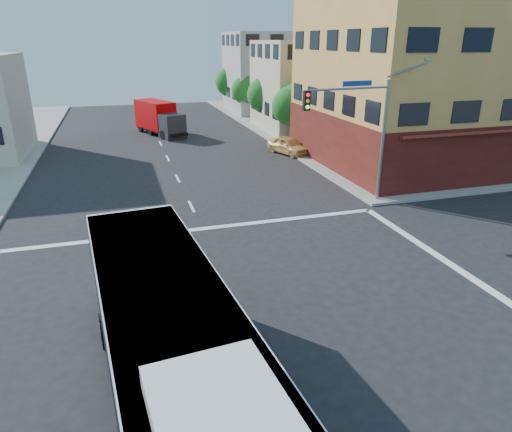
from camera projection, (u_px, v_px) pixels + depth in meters
name	position (u px, v px, depth m)	size (l,w,h in m)	color
ground	(256.00, 337.00, 14.76)	(120.00, 120.00, 0.00)	black
sidewalk_ne	(449.00, 119.00, 55.39)	(50.00, 50.00, 0.15)	gray
corner_building_ne	(438.00, 84.00, 34.51)	(18.10, 15.44, 14.00)	#D69A4C
building_east_near	(317.00, 86.00, 48.05)	(12.06, 10.06, 9.00)	#BFB592
building_east_far	(275.00, 72.00, 60.38)	(12.06, 10.06, 10.00)	#9D9C98
signal_mast_ne	(359.00, 119.00, 24.89)	(7.91, 1.13, 8.07)	slate
street_tree_a	(293.00, 104.00, 41.61)	(3.60, 3.60, 5.53)	#362613
street_tree_b	(266.00, 93.00, 48.70)	(3.80, 3.80, 5.79)	#362613
street_tree_c	(246.00, 88.00, 55.95)	(3.40, 3.40, 5.29)	#362613
street_tree_d	(230.00, 80.00, 62.95)	(4.00, 4.00, 6.03)	#362613
transit_bus	(177.00, 371.00, 10.40)	(4.11, 13.62, 3.97)	black
box_truck	(159.00, 119.00, 45.93)	(4.63, 7.51, 3.26)	#28272C
parked_car	(289.00, 145.00, 38.33)	(1.70, 4.23, 1.44)	#E3B05D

